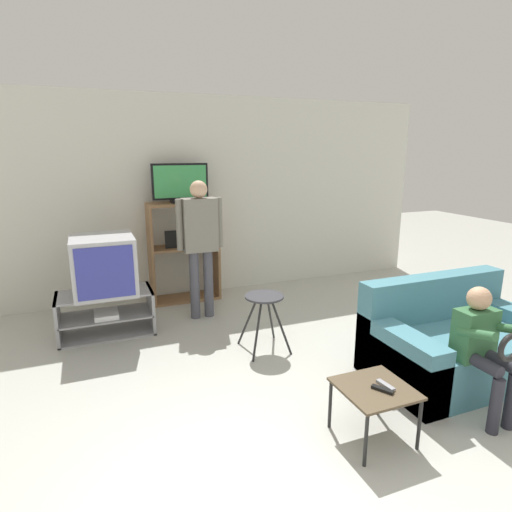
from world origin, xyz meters
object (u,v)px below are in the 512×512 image
at_px(tv_stand, 106,314).
at_px(media_shelf, 184,251).
at_px(snack_table, 375,393).
at_px(remote_control_white, 386,385).
at_px(folding_stool, 264,304).
at_px(couch, 455,344).
at_px(remote_control_black, 382,389).
at_px(person_seated_child, 483,343).
at_px(person_standing_adult, 200,237).
at_px(television_flat, 180,184).
at_px(television_main, 104,265).

height_order(tv_stand, media_shelf, media_shelf).
bearing_deg(snack_table, remote_control_white, -15.57).
xyz_separation_m(folding_stool, couch, (1.36, -1.05, -0.19)).
relative_size(tv_stand, snack_table, 2.08).
xyz_separation_m(remote_control_black, person_seated_child, (0.87, 0.01, 0.18)).
relative_size(media_shelf, remote_control_white, 8.86).
relative_size(snack_table, remote_control_black, 3.22).
xyz_separation_m(couch, person_standing_adult, (-1.70, 2.09, 0.69)).
height_order(couch, person_seated_child, person_seated_child).
bearing_deg(snack_table, television_flat, 99.95).
height_order(remote_control_white, person_standing_adult, person_standing_adult).
distance_m(television_main, snack_table, 2.95).
xyz_separation_m(remote_control_black, couch, (1.18, 0.52, -0.12)).
relative_size(tv_stand, media_shelf, 0.76).
xyz_separation_m(media_shelf, remote_control_black, (0.57, -3.29, -0.26)).
distance_m(remote_control_black, remote_control_white, 0.06).
xyz_separation_m(tv_stand, television_main, (0.02, 0.01, 0.53)).
bearing_deg(media_shelf, person_standing_adult, -85.88).
bearing_deg(remote_control_white, snack_table, 158.07).
relative_size(folding_stool, person_standing_adult, 0.35).
xyz_separation_m(television_flat, couch, (1.76, -2.77, -1.23)).
distance_m(television_flat, remote_control_black, 3.52).
bearing_deg(tv_stand, media_shelf, 37.24).
bearing_deg(snack_table, television_main, 122.27).
bearing_deg(couch, snack_table, -158.66).
relative_size(media_shelf, person_standing_adult, 0.80).
relative_size(couch, person_standing_adult, 0.94).
xyz_separation_m(folding_stool, remote_control_black, (0.18, -1.57, -0.07)).
distance_m(remote_control_black, couch, 1.29).
bearing_deg(folding_stool, tv_stand, 146.21).
distance_m(media_shelf, couch, 3.30).
relative_size(television_main, remote_control_black, 4.54).
distance_m(folding_stool, remote_control_black, 1.58).
xyz_separation_m(tv_stand, remote_control_black, (1.60, -2.52, 0.17)).
xyz_separation_m(tv_stand, couch, (2.78, -1.99, 0.05)).
height_order(television_main, folding_stool, television_main).
height_order(television_main, television_flat, television_flat).
distance_m(tv_stand, couch, 3.42).
relative_size(folding_stool, remote_control_white, 3.91).
bearing_deg(remote_control_black, television_flat, 69.56).
distance_m(remote_control_black, person_standing_adult, 2.73).
bearing_deg(remote_control_black, person_seated_child, -30.18).
xyz_separation_m(folding_stool, person_standing_adult, (-0.35, 1.05, 0.50)).
bearing_deg(couch, television_main, 144.01).
bearing_deg(snack_table, person_standing_adult, 101.22).
relative_size(folding_stool, person_seated_child, 0.58).
height_order(television_flat, couch, television_flat).
bearing_deg(person_standing_adult, television_main, -174.93).
relative_size(television_flat, couch, 0.47).
bearing_deg(snack_table, media_shelf, 99.76).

